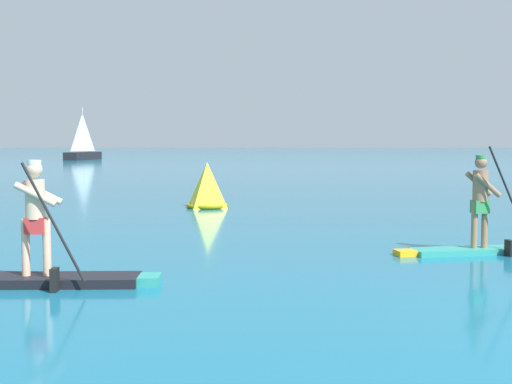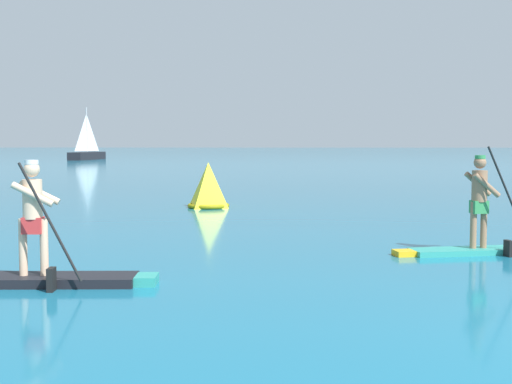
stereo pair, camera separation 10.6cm
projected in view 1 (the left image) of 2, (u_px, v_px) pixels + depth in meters
name	position (u px, v px, depth m)	size (l,w,h in m)	color
paddleboarder_near_left	(49.00, 260.00, 9.23)	(2.89, 0.90, 1.70)	black
paddleboarder_mid_center	(485.00, 231.00, 11.87)	(3.27, 1.12, 1.90)	teal
race_marker_buoy	(207.00, 187.00, 20.08)	(1.36, 1.36, 1.33)	yellow
sailboat_left_horizon	(83.00, 153.00, 73.28)	(2.44, 6.53, 5.56)	black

